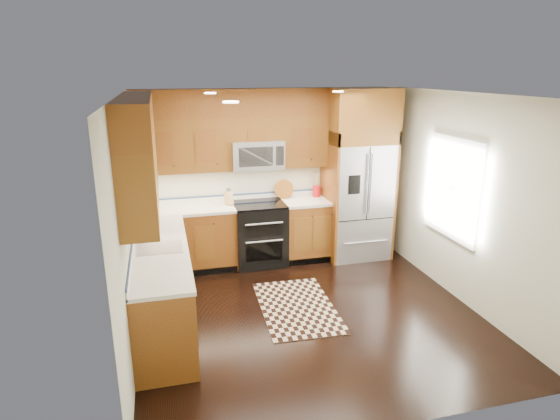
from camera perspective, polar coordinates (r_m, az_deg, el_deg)
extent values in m
plane|color=black|center=(5.87, 3.47, -12.38)|extent=(4.00, 4.00, 0.00)
cube|color=beige|center=(7.23, -1.19, 4.33)|extent=(4.00, 0.02, 2.60)
cube|color=beige|center=(5.13, -18.07, -1.77)|extent=(0.02, 4.00, 2.60)
cube|color=beige|center=(6.26, 21.41, 1.18)|extent=(0.02, 4.00, 2.60)
cube|color=white|center=(6.38, 20.34, 2.51)|extent=(0.04, 1.10, 1.30)
cube|color=white|center=(6.38, 20.26, 2.51)|extent=(0.02, 0.95, 1.15)
cube|color=brown|center=(7.00, -11.13, -3.65)|extent=(1.37, 0.60, 0.90)
cube|color=brown|center=(7.31, 3.14, -2.48)|extent=(0.72, 0.60, 0.90)
cube|color=brown|center=(5.61, -14.09, -9.17)|extent=(0.60, 2.40, 0.90)
cube|color=silver|center=(6.93, -5.24, 0.47)|extent=(2.85, 0.62, 0.04)
cube|color=silver|center=(5.43, -14.44, -4.70)|extent=(0.62, 2.40, 0.04)
cube|color=brown|center=(6.86, -5.62, 8.05)|extent=(2.85, 0.33, 0.75)
cube|color=brown|center=(5.18, -16.65, 4.56)|extent=(0.33, 2.40, 0.75)
cube|color=brown|center=(6.80, -5.76, 12.84)|extent=(2.85, 0.33, 0.40)
cube|color=brown|center=(5.10, -17.20, 10.89)|extent=(0.33, 2.40, 0.40)
cube|color=black|center=(7.10, -2.51, -2.98)|extent=(0.76, 0.64, 0.92)
cube|color=black|center=(6.95, -2.56, 0.71)|extent=(0.76, 0.60, 0.02)
cube|color=black|center=(6.75, -1.97, -2.58)|extent=(0.55, 0.01, 0.18)
cube|color=black|center=(6.87, -1.94, -5.10)|extent=(0.55, 0.01, 0.28)
cylinder|color=#B2B2B7|center=(6.69, -1.93, -1.68)|extent=(0.55, 0.02, 0.02)
cylinder|color=#B2B2B7|center=(6.78, -1.91, -3.84)|extent=(0.55, 0.02, 0.02)
cube|color=#B2B2B7|center=(6.91, -2.86, 6.78)|extent=(0.76, 0.40, 0.42)
cube|color=black|center=(6.71, -2.94, 6.48)|extent=(0.50, 0.01, 0.28)
cube|color=#B2B2B7|center=(7.39, 9.36, 1.19)|extent=(0.90, 0.74, 1.80)
cube|color=black|center=(6.97, 10.72, 3.15)|extent=(0.01, 0.01, 1.08)
cube|color=black|center=(6.88, 9.06, 3.06)|extent=(0.18, 0.01, 0.28)
cube|color=brown|center=(7.19, 5.96, 1.71)|extent=(0.04, 0.74, 2.00)
cube|color=brown|center=(7.56, 12.67, 2.14)|extent=(0.04, 0.74, 2.00)
cube|color=brown|center=(7.15, 9.86, 11.27)|extent=(0.98, 0.74, 0.80)
cube|color=#B2B2B7|center=(5.42, -14.46, -4.40)|extent=(0.50, 0.42, 0.02)
cylinder|color=#B2B2B7|center=(5.59, -16.62, -2.50)|extent=(0.02, 0.02, 0.28)
torus|color=#B2B2B7|center=(5.47, -16.77, -1.39)|extent=(0.18, 0.02, 0.18)
cube|color=black|center=(5.99, 2.07, -11.69)|extent=(0.95, 1.52, 0.01)
cube|color=tan|center=(6.93, -6.27, 1.45)|extent=(0.12, 0.14, 0.20)
cylinder|color=#B21518|center=(7.35, 4.47, 2.30)|extent=(0.14, 0.14, 0.17)
cylinder|color=brown|center=(7.25, 0.50, 1.52)|extent=(0.33, 0.33, 0.02)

